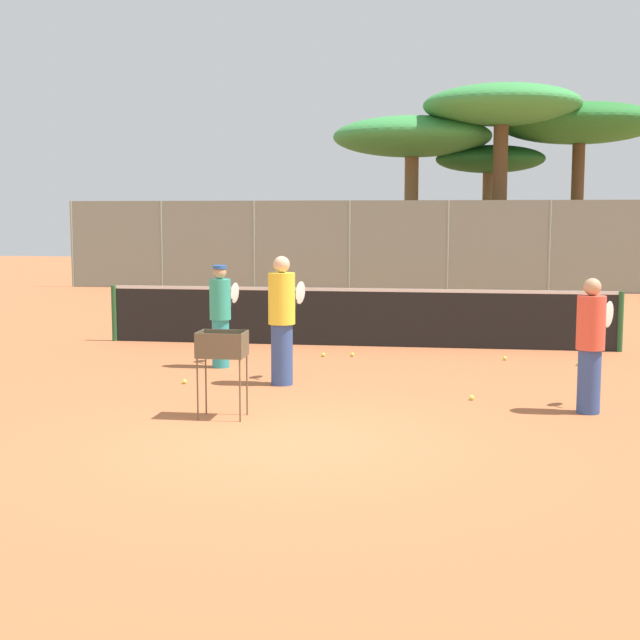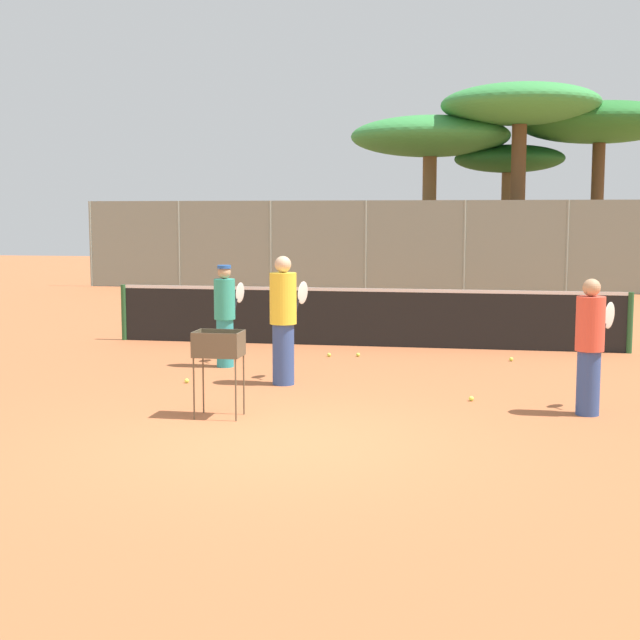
% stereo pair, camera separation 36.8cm
% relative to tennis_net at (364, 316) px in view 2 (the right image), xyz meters
% --- Properties ---
extents(ground_plane, '(80.00, 80.00, 0.00)m').
position_rel_tennis_net_xyz_m(ground_plane, '(0.00, -7.07, -0.56)').
color(ground_plane, '#B26038').
extents(tennis_net, '(9.45, 0.10, 1.07)m').
position_rel_tennis_net_xyz_m(tennis_net, '(0.00, 0.00, 0.00)').
color(tennis_net, '#26592D').
rests_on(tennis_net, ground_plane).
extents(back_fence, '(21.90, 0.08, 2.86)m').
position_rel_tennis_net_xyz_m(back_fence, '(-0.00, 12.17, 0.87)').
color(back_fence, gray).
rests_on(back_fence, ground_plane).
extents(tree_0, '(5.64, 5.64, 6.34)m').
position_rel_tennis_net_xyz_m(tree_0, '(6.11, 17.09, 5.01)').
color(tree_0, brown).
rests_on(tree_0, ground_plane).
extents(tree_1, '(5.27, 5.27, 6.72)m').
position_rel_tennis_net_xyz_m(tree_1, '(3.26, 14.86, 5.39)').
color(tree_1, brown).
rests_on(tree_1, ground_plane).
extents(tree_2, '(4.00, 4.00, 4.95)m').
position_rel_tennis_net_xyz_m(tree_2, '(3.03, 17.68, 3.74)').
color(tree_2, brown).
rests_on(tree_2, ground_plane).
extents(tree_3, '(5.69, 5.69, 5.90)m').
position_rel_tennis_net_xyz_m(tree_3, '(0.20, 16.48, 4.56)').
color(tree_3, brown).
rests_on(tree_3, ground_plane).
extents(player_white_outfit, '(0.57, 0.80, 1.65)m').
position_rel_tennis_net_xyz_m(player_white_outfit, '(3.40, -5.14, 0.29)').
color(player_white_outfit, '#334C8C').
rests_on(player_white_outfit, ground_plane).
extents(player_red_cap, '(0.34, 0.87, 1.62)m').
position_rel_tennis_net_xyz_m(player_red_cap, '(-1.88, -2.61, 0.28)').
color(player_red_cap, teal).
rests_on(player_red_cap, ground_plane).
extents(player_yellow_shirt, '(0.45, 0.91, 1.83)m').
position_rel_tennis_net_xyz_m(player_yellow_shirt, '(-0.65, -3.89, 0.38)').
color(player_yellow_shirt, '#334C8C').
rests_on(player_yellow_shirt, ground_plane).
extents(ball_cart, '(0.56, 0.41, 1.04)m').
position_rel_tennis_net_xyz_m(ball_cart, '(-0.94, -6.06, 0.24)').
color(ball_cart, brown).
rests_on(ball_cart, ground_plane).
extents(tennis_ball_0, '(0.07, 0.07, 0.07)m').
position_rel_tennis_net_xyz_m(tennis_ball_0, '(3.75, -1.63, -0.52)').
color(tennis_ball_0, '#D1E54C').
rests_on(tennis_ball_0, ground_plane).
extents(tennis_ball_1, '(0.07, 0.07, 0.07)m').
position_rel_tennis_net_xyz_m(tennis_ball_1, '(-2.04, -4.06, -0.52)').
color(tennis_ball_1, '#D1E54C').
rests_on(tennis_ball_1, ground_plane).
extents(tennis_ball_2, '(0.07, 0.07, 0.07)m').
position_rel_tennis_net_xyz_m(tennis_ball_2, '(0.06, -1.23, -0.52)').
color(tennis_ball_2, '#D1E54C').
rests_on(tennis_ball_2, ground_plane).
extents(tennis_ball_3, '(0.07, 0.07, 0.07)m').
position_rel_tennis_net_xyz_m(tennis_ball_3, '(2.01, -4.59, -0.52)').
color(tennis_ball_3, '#D1E54C').
rests_on(tennis_ball_3, ground_plane).
extents(tennis_ball_4, '(0.07, 0.07, 0.07)m').
position_rel_tennis_net_xyz_m(tennis_ball_4, '(-0.43, -1.34, -0.52)').
color(tennis_ball_4, '#D1E54C').
rests_on(tennis_ball_4, ground_plane).
extents(tennis_ball_5, '(0.07, 0.07, 0.07)m').
position_rel_tennis_net_xyz_m(tennis_ball_5, '(2.62, -1.25, -0.52)').
color(tennis_ball_5, '#D1E54C').
rests_on(tennis_ball_5, ground_plane).
extents(parked_car, '(4.20, 1.70, 1.60)m').
position_rel_tennis_net_xyz_m(parked_car, '(-2.45, 16.02, 0.10)').
color(parked_car, '#232328').
rests_on(parked_car, ground_plane).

